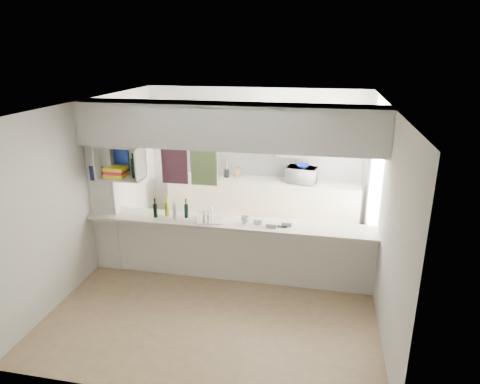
% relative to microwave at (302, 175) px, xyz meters
% --- Properties ---
extents(floor, '(4.80, 4.80, 0.00)m').
position_rel_microwave_xyz_m(floor, '(-0.92, -2.08, -1.07)').
color(floor, '#907654').
rests_on(floor, ground).
extents(ceiling, '(4.80, 4.80, 0.00)m').
position_rel_microwave_xyz_m(ceiling, '(-0.92, -2.08, 1.53)').
color(ceiling, white).
rests_on(ceiling, wall_back).
extents(wall_back, '(4.20, 0.00, 4.20)m').
position_rel_microwave_xyz_m(wall_back, '(-0.92, 0.32, 0.23)').
color(wall_back, silver).
rests_on(wall_back, floor).
extents(wall_left, '(0.00, 4.80, 4.80)m').
position_rel_microwave_xyz_m(wall_left, '(-3.02, -2.08, 0.23)').
color(wall_left, silver).
rests_on(wall_left, floor).
extents(wall_right, '(0.00, 4.80, 4.80)m').
position_rel_microwave_xyz_m(wall_right, '(1.18, -2.08, 0.23)').
color(wall_right, silver).
rests_on(wall_right, floor).
extents(servery_partition, '(4.20, 0.50, 2.60)m').
position_rel_microwave_xyz_m(servery_partition, '(-1.10, -2.08, 0.59)').
color(servery_partition, silver).
rests_on(servery_partition, floor).
extents(cubby_shelf, '(0.65, 0.35, 0.50)m').
position_rel_microwave_xyz_m(cubby_shelf, '(-2.49, -2.14, 0.64)').
color(cubby_shelf, white).
rests_on(cubby_shelf, bulkhead).
extents(kitchen_run, '(3.60, 0.63, 2.24)m').
position_rel_microwave_xyz_m(kitchen_run, '(-0.76, 0.06, -0.24)').
color(kitchen_run, beige).
rests_on(kitchen_run, floor).
extents(microwave, '(0.60, 0.46, 0.30)m').
position_rel_microwave_xyz_m(microwave, '(0.00, 0.00, 0.00)').
color(microwave, white).
rests_on(microwave, bench_top).
extents(bowl, '(0.23, 0.23, 0.06)m').
position_rel_microwave_xyz_m(bowl, '(0.01, -0.02, 0.18)').
color(bowl, navy).
rests_on(bowl, microwave).
extents(dish_rack, '(0.45, 0.37, 0.21)m').
position_rel_microwave_xyz_m(dish_rack, '(-1.17, -2.11, -0.06)').
color(dish_rack, silver).
rests_on(dish_rack, breakfast_bar).
extents(cup, '(0.15, 0.15, 0.09)m').
position_rel_microwave_xyz_m(cup, '(-0.67, -2.12, -0.09)').
color(cup, white).
rests_on(cup, dish_rack).
extents(wine_bottles, '(0.51, 0.14, 0.32)m').
position_rel_microwave_xyz_m(wine_bottles, '(-1.78, -2.10, -0.03)').
color(wine_bottles, black).
rests_on(wine_bottles, breakfast_bar).
extents(plastic_tubs, '(0.55, 0.22, 0.07)m').
position_rel_microwave_xyz_m(plastic_tubs, '(-0.31, -2.09, -0.12)').
color(plastic_tubs, silver).
rests_on(plastic_tubs, breakfast_bar).
extents(utensil_jar, '(0.10, 0.10, 0.15)m').
position_rel_microwave_xyz_m(utensil_jar, '(-1.44, 0.07, -0.08)').
color(utensil_jar, black).
rests_on(utensil_jar, bench_top).
extents(knife_block, '(0.11, 0.09, 0.19)m').
position_rel_microwave_xyz_m(knife_block, '(-1.23, 0.10, -0.06)').
color(knife_block, brown).
rests_on(knife_block, bench_top).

